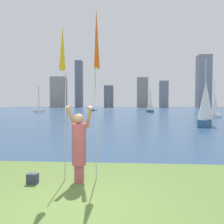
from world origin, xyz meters
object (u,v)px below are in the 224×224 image
(sailboat_7, at_px, (93,110))
(sailboat_0, at_px, (150,105))
(person, at_px, (79,145))
(sailboat_5, at_px, (215,106))
(sailboat_2, at_px, (39,110))
(sailboat_4, at_px, (205,104))
(kite_flag_right, at_px, (97,42))
(kite_flag_left, at_px, (63,52))
(bag, at_px, (33,179))
(sailboat_3, at_px, (109,110))

(sailboat_7, bearing_deg, sailboat_0, -33.17)
(person, relative_size, sailboat_5, 0.37)
(sailboat_2, distance_m, sailboat_4, 39.45)
(kite_flag_right, height_order, sailboat_2, sailboat_2)
(sailboat_0, bearing_deg, sailboat_7, 146.83)
(kite_flag_right, height_order, sailboat_4, sailboat_4)
(sailboat_5, xyz_separation_m, sailboat_7, (-21.64, 26.01, -1.39))
(kite_flag_left, height_order, sailboat_2, sailboat_2)
(sailboat_2, relative_size, sailboat_4, 0.99)
(bag, height_order, sailboat_7, sailboat_7)
(bag, distance_m, sailboat_2, 46.96)
(bag, height_order, sailboat_5, sailboat_5)
(bag, relative_size, sailboat_5, 0.05)
(bag, relative_size, sailboat_3, 0.08)
(sailboat_7, bearing_deg, person, -81.75)
(kite_flag_left, bearing_deg, sailboat_5, 62.33)
(kite_flag_right, bearing_deg, sailboat_3, 94.29)
(sailboat_0, bearing_deg, sailboat_2, -178.48)
(sailboat_0, bearing_deg, person, -98.34)
(kite_flag_left, xyz_separation_m, sailboat_5, (14.32, 27.32, -1.70))
(sailboat_0, height_order, sailboat_4, sailboat_4)
(kite_flag_left, relative_size, sailboat_4, 0.69)
(sailboat_2, distance_m, sailboat_5, 36.30)
(kite_flag_left, bearing_deg, sailboat_7, 97.81)
(person, relative_size, sailboat_0, 0.41)
(sailboat_4, distance_m, sailboat_5, 14.04)
(sailboat_3, bearing_deg, kite_flag_left, -86.66)
(sailboat_5, bearing_deg, bag, -118.71)
(bag, distance_m, sailboat_4, 17.53)
(sailboat_2, xyz_separation_m, sailboat_3, (15.19, 8.18, -0.18))
(sailboat_7, bearing_deg, bag, -83.01)
(kite_flag_right, xyz_separation_m, sailboat_2, (-19.03, 43.00, -3.31))
(person, distance_m, kite_flag_right, 2.80)
(sailboat_2, bearing_deg, sailboat_5, -26.30)
(bag, height_order, sailboat_2, sailboat_2)
(sailboat_5, bearing_deg, kite_flag_left, -117.67)
(person, bearing_deg, kite_flag_right, 37.88)
(kite_flag_left, relative_size, sailboat_0, 0.84)
(sailboat_4, relative_size, sailboat_5, 1.08)
(sailboat_3, bearing_deg, sailboat_5, -54.45)
(person, height_order, kite_flag_right, kite_flag_right)
(person, xyz_separation_m, bag, (-1.17, -0.22, -0.85))
(sailboat_5, bearing_deg, sailboat_7, 129.76)
(kite_flag_right, bearing_deg, sailboat_2, 113.87)
(sailboat_2, bearing_deg, sailboat_4, -47.15)
(sailboat_0, bearing_deg, sailboat_3, 142.75)
(sailboat_0, distance_m, sailboat_5, 18.32)
(kite_flag_left, bearing_deg, sailboat_2, 112.75)
(person, height_order, kite_flag_left, kite_flag_left)
(sailboat_3, relative_size, sailboat_4, 0.58)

